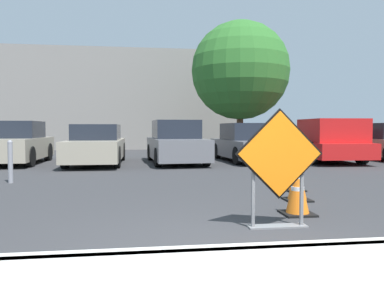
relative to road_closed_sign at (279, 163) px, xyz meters
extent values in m
plane|color=#333335|center=(-1.03, 8.91, -0.84)|extent=(96.00, 96.00, 0.00)
cube|color=beige|center=(-1.03, -1.09, -0.77)|extent=(22.36, 0.20, 0.14)
cube|color=black|center=(0.00, 0.00, 0.12)|extent=(1.16, 0.02, 1.16)
cube|color=orange|center=(0.00, -0.02, 0.12)|extent=(1.10, 0.02, 1.10)
cube|color=slate|center=(0.00, 0.04, -0.83)|extent=(0.78, 0.20, 0.02)
cube|color=slate|center=(-0.33, 0.04, -0.36)|extent=(0.04, 0.04, 0.96)
cube|color=slate|center=(0.33, 0.04, -0.36)|extent=(0.04, 0.04, 0.96)
cube|color=black|center=(0.56, 0.69, -0.83)|extent=(0.46, 0.46, 0.03)
cone|color=orange|center=(0.56, 0.69, -0.44)|extent=(0.34, 0.34, 0.75)
cylinder|color=white|center=(0.56, 0.69, -0.27)|extent=(0.11, 0.11, 0.07)
cylinder|color=white|center=(0.56, 0.69, -0.45)|extent=(0.19, 0.19, 0.07)
cube|color=black|center=(1.00, 1.72, -0.83)|extent=(0.45, 0.45, 0.03)
cone|color=orange|center=(1.00, 1.72, -0.48)|extent=(0.33, 0.33, 0.67)
cylinder|color=white|center=(1.00, 1.72, -0.33)|extent=(0.10, 0.10, 0.06)
cylinder|color=white|center=(1.00, 1.72, -0.49)|extent=(0.18, 0.18, 0.06)
cube|color=black|center=(1.37, 2.71, -0.83)|extent=(0.38, 0.38, 0.03)
cone|color=orange|center=(1.37, 2.71, -0.46)|extent=(0.28, 0.28, 0.70)
cylinder|color=white|center=(1.37, 2.71, -0.31)|extent=(0.09, 0.09, 0.06)
cylinder|color=white|center=(1.37, 2.71, -0.48)|extent=(0.16, 0.16, 0.06)
cube|color=black|center=(1.69, 3.94, -0.83)|extent=(0.40, 0.40, 0.03)
cone|color=orange|center=(1.69, 3.94, -0.42)|extent=(0.29, 0.29, 0.78)
cylinder|color=white|center=(1.69, 3.94, -0.25)|extent=(0.09, 0.09, 0.07)
cylinder|color=white|center=(1.69, 3.94, -0.44)|extent=(0.16, 0.16, 0.07)
cube|color=black|center=(1.99, 4.90, -0.83)|extent=(0.48, 0.48, 0.03)
cone|color=orange|center=(1.99, 4.90, -0.42)|extent=(0.36, 0.36, 0.78)
cylinder|color=white|center=(1.99, 4.90, -0.25)|extent=(0.11, 0.11, 0.07)
cylinder|color=white|center=(1.99, 4.90, -0.44)|extent=(0.20, 0.20, 0.07)
cube|color=#A39984|center=(-6.21, 9.60, -0.28)|extent=(1.74, 4.07, 0.74)
cube|color=#1E232D|center=(-6.21, 9.70, 0.40)|extent=(1.52, 1.88, 0.61)
cylinder|color=black|center=(-5.42, 8.35, -0.50)|extent=(0.21, 0.69, 0.69)
cylinder|color=black|center=(-5.44, 10.87, -0.50)|extent=(0.21, 0.69, 0.69)
cylinder|color=black|center=(-7.01, 10.85, -0.50)|extent=(0.21, 0.69, 0.69)
cube|color=#A39984|center=(-3.35, 9.13, -0.31)|extent=(1.80, 4.64, 0.68)
cube|color=#1E232D|center=(-3.35, 9.24, 0.31)|extent=(1.57, 2.14, 0.55)
cylinder|color=black|center=(-2.54, 7.69, -0.49)|extent=(0.20, 0.71, 0.71)
cylinder|color=black|center=(-4.18, 7.70, -0.49)|extent=(0.20, 0.71, 0.71)
cylinder|color=black|center=(-2.53, 10.56, -0.49)|extent=(0.20, 0.71, 0.71)
cylinder|color=black|center=(-4.16, 10.57, -0.49)|extent=(0.20, 0.71, 0.71)
cube|color=slate|center=(-0.49, 9.15, -0.30)|extent=(2.08, 4.39, 0.73)
cube|color=#1E232D|center=(-0.50, 9.26, 0.41)|extent=(1.71, 2.07, 0.67)
cylinder|color=black|center=(0.42, 7.89, -0.52)|extent=(0.24, 0.66, 0.64)
cylinder|color=black|center=(-1.22, 7.77, -0.52)|extent=(0.24, 0.66, 0.64)
cylinder|color=black|center=(0.24, 10.54, -0.52)|extent=(0.24, 0.66, 0.64)
cylinder|color=black|center=(-1.41, 10.42, -0.52)|extent=(0.24, 0.66, 0.64)
cube|color=slate|center=(2.37, 9.58, -0.34)|extent=(2.16, 4.54, 0.66)
cube|color=#1E232D|center=(2.36, 9.69, 0.32)|extent=(1.79, 2.14, 0.65)
cylinder|color=black|center=(3.32, 8.26, -0.52)|extent=(0.24, 0.66, 0.64)
cylinder|color=black|center=(1.58, 8.16, -0.52)|extent=(0.24, 0.66, 0.64)
cylinder|color=black|center=(3.15, 11.01, -0.52)|extent=(0.24, 0.66, 0.64)
cylinder|color=black|center=(1.41, 10.90, -0.52)|extent=(0.24, 0.66, 0.64)
cube|color=red|center=(5.23, 9.47, -0.34)|extent=(2.26, 5.29, 0.55)
cube|color=red|center=(5.18, 8.30, 0.36)|extent=(1.96, 2.16, 0.85)
cube|color=red|center=(5.33, 11.71, 0.16)|extent=(1.94, 0.18, 0.45)
cube|color=red|center=(6.24, 10.47, 0.16)|extent=(0.21, 2.50, 0.45)
cube|color=red|center=(4.31, 10.56, 0.16)|extent=(0.21, 2.50, 0.45)
cylinder|color=black|center=(6.10, 7.87, -0.43)|extent=(0.27, 0.82, 0.81)
cylinder|color=black|center=(4.23, 7.95, -0.43)|extent=(0.27, 0.82, 0.81)
cylinder|color=black|center=(6.23, 10.99, -0.43)|extent=(0.27, 0.82, 0.81)
cylinder|color=black|center=(4.36, 11.08, -0.43)|extent=(0.27, 0.82, 0.81)
cube|color=#1E232D|center=(8.08, 9.50, 0.34)|extent=(1.61, 2.02, 0.63)
cylinder|color=black|center=(8.83, 10.74, -0.51)|extent=(0.23, 0.68, 0.67)
cylinder|color=black|center=(7.24, 10.67, -0.51)|extent=(0.23, 0.68, 0.67)
cylinder|color=gray|center=(-4.81, 4.64, -0.36)|extent=(0.11, 0.11, 0.95)
sphere|color=gray|center=(-4.81, 4.64, 0.11)|extent=(0.12, 0.12, 0.12)
cube|color=gray|center=(-3.14, 20.48, 2.20)|extent=(15.28, 5.00, 6.07)
cylinder|color=#513823|center=(3.05, 13.35, 0.31)|extent=(0.32, 0.32, 2.31)
sphere|color=#2D6B28|center=(3.05, 13.35, 3.26)|extent=(4.79, 4.79, 4.79)
camera|label=1|loc=(-1.75, -4.60, 0.45)|focal=35.00mm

